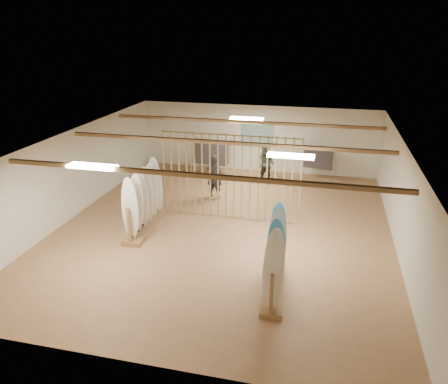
% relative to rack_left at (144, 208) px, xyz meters
% --- Properties ---
extents(floor, '(12.00, 12.00, 0.00)m').
position_rel_rack_left_xyz_m(floor, '(2.34, 0.59, -0.69)').
color(floor, '#AF7F55').
rests_on(floor, ground).
extents(ceiling, '(12.00, 12.00, 0.00)m').
position_rel_rack_left_xyz_m(ceiling, '(2.34, 0.59, 2.11)').
color(ceiling, gray).
rests_on(ceiling, ground).
extents(wall_back, '(12.00, 0.00, 12.00)m').
position_rel_rack_left_xyz_m(wall_back, '(2.34, 6.59, 0.71)').
color(wall_back, white).
rests_on(wall_back, ground).
extents(wall_front, '(12.00, 0.00, 12.00)m').
position_rel_rack_left_xyz_m(wall_front, '(2.34, -5.41, 0.71)').
color(wall_front, white).
rests_on(wall_front, ground).
extents(wall_left, '(0.00, 12.00, 12.00)m').
position_rel_rack_left_xyz_m(wall_left, '(-2.66, 0.59, 0.71)').
color(wall_left, white).
rests_on(wall_left, ground).
extents(wall_right, '(0.00, 12.00, 12.00)m').
position_rel_rack_left_xyz_m(wall_right, '(7.34, 0.59, 0.71)').
color(wall_right, white).
rests_on(wall_right, ground).
extents(ceiling_slats, '(9.50, 6.12, 0.10)m').
position_rel_rack_left_xyz_m(ceiling_slats, '(2.34, 0.59, 2.03)').
color(ceiling_slats, '#997245').
rests_on(ceiling_slats, ground).
extents(light_panels, '(1.20, 0.35, 0.06)m').
position_rel_rack_left_xyz_m(light_panels, '(2.34, 0.59, 2.05)').
color(light_panels, white).
rests_on(light_panels, ground).
extents(bamboo_partition, '(4.45, 0.05, 2.78)m').
position_rel_rack_left_xyz_m(bamboo_partition, '(2.34, 1.39, 0.71)').
color(bamboo_partition, '#A69350').
rests_on(bamboo_partition, ground).
extents(poster, '(1.40, 0.03, 0.90)m').
position_rel_rack_left_xyz_m(poster, '(2.34, 6.57, 0.91)').
color(poster, teal).
rests_on(poster, ground).
extents(rack_left, '(0.64, 2.50, 2.00)m').
position_rel_rack_left_xyz_m(rack_left, '(0.00, 0.00, 0.00)').
color(rack_left, '#997245').
rests_on(rack_left, floor).
extents(rack_right, '(0.65, 2.27, 1.81)m').
position_rel_rack_left_xyz_m(rack_right, '(4.28, -2.45, -0.07)').
color(rack_right, '#997245').
rests_on(rack_right, floor).
extents(clothing_rack_a, '(1.53, 0.54, 1.64)m').
position_rel_rack_left_xyz_m(clothing_rack_a, '(0.69, 5.19, 0.38)').
color(clothing_rack_a, silver).
rests_on(clothing_rack_a, floor).
extents(clothing_rack_b, '(1.22, 0.56, 1.33)m').
position_rel_rack_left_xyz_m(clothing_rack_b, '(4.97, 5.99, 0.18)').
color(clothing_rack_b, silver).
rests_on(clothing_rack_b, floor).
extents(shopper_a, '(0.73, 0.55, 1.81)m').
position_rel_rack_left_xyz_m(shopper_a, '(1.40, 3.06, 0.22)').
color(shopper_a, '#23252A').
rests_on(shopper_a, floor).
extents(shopper_b, '(1.08, 0.97, 1.83)m').
position_rel_rack_left_xyz_m(shopper_b, '(2.97, 4.96, 0.23)').
color(shopper_b, '#302D25').
rests_on(shopper_b, floor).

